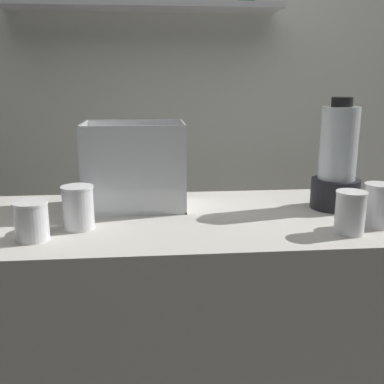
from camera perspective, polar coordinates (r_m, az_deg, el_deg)
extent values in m
cube|color=beige|center=(1.63, 0.00, -18.40)|extent=(1.40, 0.64, 0.90)
cube|color=silver|center=(2.14, -1.97, 12.07)|extent=(2.60, 0.04, 2.50)
cube|color=silver|center=(2.04, -6.35, 22.28)|extent=(1.17, 0.20, 0.02)
cube|color=white|center=(1.56, -7.08, -1.72)|extent=(0.33, 0.22, 0.01)
cube|color=white|center=(1.42, -7.36, 2.54)|extent=(0.33, 0.01, 0.29)
cube|color=white|center=(1.63, -7.13, 4.04)|extent=(0.33, 0.01, 0.29)
cube|color=white|center=(1.54, -13.32, 3.17)|extent=(0.01, 0.22, 0.29)
cube|color=white|center=(1.53, -1.12, 3.47)|extent=(0.01, 0.22, 0.29)
cone|color=orange|center=(1.56, -6.79, -1.02)|extent=(0.19, 0.05, 0.03)
cone|color=orange|center=(1.53, -5.43, -1.21)|extent=(0.08, 0.15, 0.03)
cone|color=orange|center=(1.55, -7.65, -0.96)|extent=(0.17, 0.04, 0.03)
cone|color=orange|center=(1.54, -7.49, -1.14)|extent=(0.07, 0.15, 0.03)
cone|color=orange|center=(1.56, -7.04, -0.05)|extent=(0.15, 0.13, 0.03)
cone|color=orange|center=(1.53, -6.39, 0.10)|extent=(0.15, 0.10, 0.03)
cone|color=orange|center=(1.54, -8.03, 0.10)|extent=(0.15, 0.11, 0.03)
cone|color=orange|center=(1.54, -6.21, -0.19)|extent=(0.19, 0.04, 0.02)
cone|color=orange|center=(1.56, -9.57, 1.00)|extent=(0.08, 0.15, 0.03)
cone|color=orange|center=(1.56, -6.28, 1.75)|extent=(0.14, 0.10, 0.03)
cone|color=orange|center=(1.53, -8.19, 1.15)|extent=(0.03, 0.18, 0.03)
cone|color=orange|center=(1.53, -7.17, 1.47)|extent=(0.17, 0.13, 0.03)
cylinder|color=black|center=(1.60, 17.57, -0.16)|extent=(0.16, 0.16, 0.10)
cylinder|color=silver|center=(1.57, 18.03, 5.84)|extent=(0.12, 0.12, 0.24)
cylinder|color=maroon|center=(1.58, 17.76, 2.30)|extent=(0.11, 0.11, 0.04)
cylinder|color=black|center=(1.55, 18.41, 10.73)|extent=(0.07, 0.07, 0.03)
cylinder|color=white|center=(1.29, -19.58, -3.58)|extent=(0.09, 0.09, 0.10)
cylinder|color=orange|center=(1.30, -19.54, -3.98)|extent=(0.08, 0.08, 0.08)
cylinder|color=white|center=(1.28, -19.77, -1.31)|extent=(0.09, 0.09, 0.01)
cylinder|color=white|center=(1.35, -14.15, -2.03)|extent=(0.09, 0.09, 0.12)
cylinder|color=maroon|center=(1.35, -14.13, -2.35)|extent=(0.08, 0.08, 0.11)
cylinder|color=white|center=(1.33, -14.31, 0.59)|extent=(0.09, 0.09, 0.01)
cylinder|color=white|center=(1.34, 19.31, -2.59)|extent=(0.08, 0.08, 0.12)
cylinder|color=orange|center=(1.35, 19.23, -3.58)|extent=(0.08, 0.08, 0.07)
cylinder|color=white|center=(1.33, 19.52, -0.07)|extent=(0.09, 0.09, 0.01)
cylinder|color=white|center=(1.43, 22.37, -1.69)|extent=(0.08, 0.08, 0.12)
cylinder|color=orange|center=(1.44, 22.32, -2.22)|extent=(0.08, 0.08, 0.10)
cylinder|color=white|center=(1.42, 22.61, 0.83)|extent=(0.09, 0.09, 0.01)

